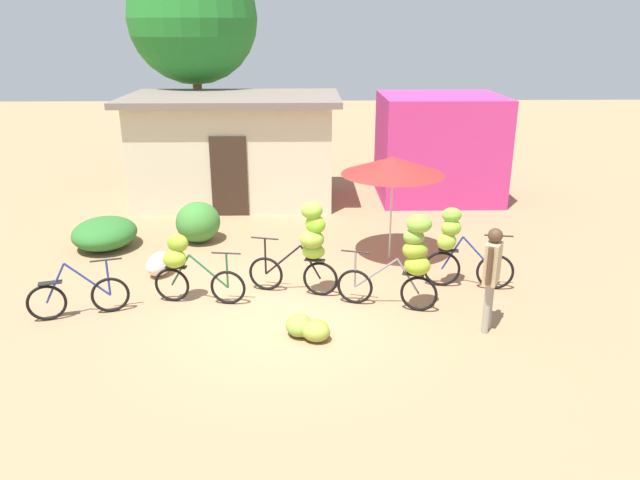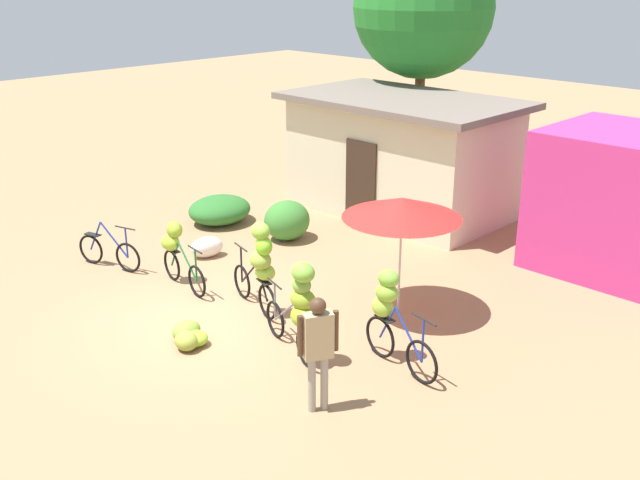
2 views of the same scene
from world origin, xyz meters
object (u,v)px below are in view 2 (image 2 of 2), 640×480
bicycle_leftmost (109,252)px  bicycle_rightmost (391,312)px  shop_pink (629,203)px  banana_pile_on_ground (188,336)px  market_umbrella (402,208)px  tree_behind_building (424,8)px  bicycle_by_shop (300,303)px  produce_sack (207,247)px  bicycle_near_pile (176,249)px  bicycle_center_loaded (260,262)px  building_low (401,154)px  person_vendor (318,342)px

bicycle_leftmost → bicycle_rightmost: size_ratio=0.96×
shop_pink → banana_pile_on_ground: bearing=-114.3°
market_umbrella → tree_behind_building: bearing=125.4°
banana_pile_on_ground → shop_pink: bearing=65.7°
bicycle_rightmost → banana_pile_on_ground: bicycle_rightmost is taller
shop_pink → bicycle_rightmost: 6.30m
market_umbrella → bicycle_by_shop: size_ratio=1.26×
shop_pink → produce_sack: shop_pink is taller
bicycle_near_pile → produce_sack: 1.54m
bicycle_near_pile → bicycle_center_loaded: 2.15m
building_low → bicycle_by_shop: bearing=-62.6°
bicycle_near_pile → person_vendor: size_ratio=0.94×
market_umbrella → banana_pile_on_ground: 4.12m
shop_pink → bicycle_near_pile: bearing=-130.4°
bicycle_leftmost → bicycle_center_loaded: size_ratio=0.90×
bicycle_center_loaded → person_vendor: bicycle_center_loaded is taller
bicycle_near_pile → produce_sack: bicycle_near_pile is taller
tree_behind_building → bicycle_center_loaded: size_ratio=3.80×
bicycle_leftmost → shop_pink: bearing=44.4°
produce_sack → banana_pile_on_ground: bearing=-41.9°
building_low → bicycle_near_pile: 6.58m
bicycle_near_pile → bicycle_by_shop: bearing=-6.0°
shop_pink → person_vendor: 7.95m
market_umbrella → produce_sack: (-4.54, -0.74, -1.73)m
bicycle_by_shop → bicycle_center_loaded: bearing=158.0°
bicycle_center_loaded → bicycle_rightmost: bearing=5.9°
building_low → bicycle_near_pile: bearing=-91.6°
bicycle_rightmost → produce_sack: bicycle_rightmost is taller
bicycle_near_pile → bicycle_rightmost: bicycle_rightmost is taller
bicycle_leftmost → bicycle_center_loaded: bearing=11.5°
market_umbrella → bicycle_rightmost: (0.99, -1.45, -1.10)m
bicycle_leftmost → bicycle_by_shop: bearing=1.0°
building_low → bicycle_center_loaded: 6.58m
bicycle_leftmost → produce_sack: (0.92, 1.75, -0.13)m
bicycle_rightmost → bicycle_near_pile: bearing=-173.5°
bicycle_rightmost → banana_pile_on_ground: bearing=-145.6°
shop_pink → bicycle_center_loaded: bearing=-119.2°
bicycle_center_loaded → bicycle_rightmost: bicycle_center_loaded is taller
market_umbrella → bicycle_by_shop: 2.59m
tree_behind_building → bicycle_near_pile: bearing=-82.8°
tree_behind_building → bicycle_center_loaded: 9.95m
shop_pink → bicycle_leftmost: size_ratio=2.06×
market_umbrella → bicycle_by_shop: (-0.01, -2.40, -0.97)m
building_low → bicycle_leftmost: bearing=-104.7°
market_umbrella → bicycle_near_pile: market_umbrella is taller
tree_behind_building → bicycle_by_shop: 11.16m
tree_behind_building → bicycle_near_pile: (1.12, -8.91, -4.00)m
shop_pink → bicycle_by_shop: size_ratio=1.89×
bicycle_leftmost → bicycle_rightmost: bearing=9.2°
building_low → person_vendor: building_low is taller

